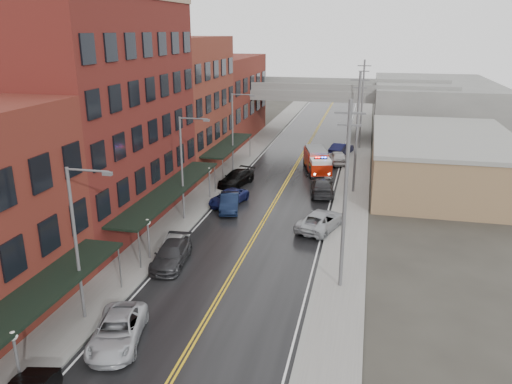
# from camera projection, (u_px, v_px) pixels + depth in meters

# --- Properties ---
(road) EXTENTS (11.00, 160.00, 0.02)m
(road) POSITION_uv_depth(u_px,v_px,m) (274.00, 203.00, 47.49)
(road) COLOR black
(road) RESTS_ON ground
(sidewalk_left) EXTENTS (3.00, 160.00, 0.15)m
(sidewalk_left) POSITION_uv_depth(u_px,v_px,m) (201.00, 197.00, 49.01)
(sidewalk_left) COLOR slate
(sidewalk_left) RESTS_ON ground
(sidewalk_right) EXTENTS (3.00, 160.00, 0.15)m
(sidewalk_right) POSITION_uv_depth(u_px,v_px,m) (352.00, 208.00, 45.92)
(sidewalk_right) COLOR slate
(sidewalk_right) RESTS_ON ground
(curb_left) EXTENTS (0.30, 160.00, 0.15)m
(curb_left) POSITION_uv_depth(u_px,v_px,m) (217.00, 198.00, 48.66)
(curb_left) COLOR gray
(curb_left) RESTS_ON ground
(curb_right) EXTENTS (0.30, 160.00, 0.15)m
(curb_right) POSITION_uv_depth(u_px,v_px,m) (334.00, 207.00, 46.27)
(curb_right) COLOR gray
(curb_right) RESTS_ON ground
(brick_building_b) EXTENTS (9.00, 20.00, 18.00)m
(brick_building_b) POSITION_uv_depth(u_px,v_px,m) (101.00, 116.00, 41.02)
(brick_building_b) COLOR #591B17
(brick_building_b) RESTS_ON ground
(brick_building_c) EXTENTS (9.00, 15.00, 15.00)m
(brick_building_c) POSITION_uv_depth(u_px,v_px,m) (179.00, 104.00, 57.70)
(brick_building_c) COLOR brown
(brick_building_c) RESTS_ON ground
(brick_building_far) EXTENTS (9.00, 20.00, 12.00)m
(brick_building_far) POSITION_uv_depth(u_px,v_px,m) (222.00, 98.00, 74.38)
(brick_building_far) COLOR maroon
(brick_building_far) RESTS_ON ground
(tan_building) EXTENTS (14.00, 22.00, 5.00)m
(tan_building) POSITION_uv_depth(u_px,v_px,m) (441.00, 161.00, 52.60)
(tan_building) COLOR olive
(tan_building) RESTS_ON ground
(right_far_block) EXTENTS (18.00, 30.00, 8.00)m
(right_far_block) POSITION_uv_depth(u_px,v_px,m) (432.00, 107.00, 79.51)
(right_far_block) COLOR slate
(right_far_block) RESTS_ON ground
(awning_0) EXTENTS (2.60, 16.00, 3.09)m
(awning_0) POSITION_uv_depth(u_px,v_px,m) (21.00, 308.00, 24.05)
(awning_0) COLOR black
(awning_0) RESTS_ON ground
(awning_1) EXTENTS (2.60, 18.00, 3.09)m
(awning_1) POSITION_uv_depth(u_px,v_px,m) (171.00, 190.00, 41.66)
(awning_1) COLOR black
(awning_1) RESTS_ON ground
(awning_2) EXTENTS (2.60, 13.00, 3.09)m
(awning_2) POSITION_uv_depth(u_px,v_px,m) (228.00, 145.00, 57.87)
(awning_2) COLOR black
(awning_2) RESTS_ON ground
(globe_lamp_0) EXTENTS (0.44, 0.44, 3.12)m
(globe_lamp_0) POSITION_uv_depth(u_px,v_px,m) (15.00, 347.00, 22.18)
(globe_lamp_0) COLOR #59595B
(globe_lamp_0) RESTS_ON ground
(globe_lamp_1) EXTENTS (0.44, 0.44, 3.12)m
(globe_lamp_1) POSITION_uv_depth(u_px,v_px,m) (148.00, 230.00, 35.15)
(globe_lamp_1) COLOR #59595B
(globe_lamp_1) RESTS_ON ground
(globe_lamp_2) EXTENTS (0.44, 0.44, 3.12)m
(globe_lamp_2) POSITION_uv_depth(u_px,v_px,m) (209.00, 176.00, 48.12)
(globe_lamp_2) COLOR #59595B
(globe_lamp_2) RESTS_ON ground
(street_lamp_0) EXTENTS (2.64, 0.22, 9.00)m
(street_lamp_0) POSITION_uv_depth(u_px,v_px,m) (79.00, 236.00, 26.88)
(street_lamp_0) COLOR #59595B
(street_lamp_0) RESTS_ON ground
(street_lamp_1) EXTENTS (2.64, 0.22, 9.00)m
(street_lamp_1) POSITION_uv_depth(u_px,v_px,m) (184.00, 162.00, 41.70)
(street_lamp_1) COLOR #59595B
(street_lamp_1) RESTS_ON ground
(street_lamp_2) EXTENTS (2.64, 0.22, 9.00)m
(street_lamp_2) POSITION_uv_depth(u_px,v_px,m) (235.00, 127.00, 56.53)
(street_lamp_2) COLOR #59595B
(street_lamp_2) RESTS_ON ground
(utility_pole_0) EXTENTS (1.80, 0.24, 12.00)m
(utility_pole_0) POSITION_uv_depth(u_px,v_px,m) (345.00, 194.00, 30.11)
(utility_pole_0) COLOR #59595B
(utility_pole_0) RESTS_ON ground
(utility_pole_1) EXTENTS (1.80, 0.24, 12.00)m
(utility_pole_1) POSITION_uv_depth(u_px,v_px,m) (357.00, 131.00, 48.64)
(utility_pole_1) COLOR #59595B
(utility_pole_1) RESTS_ON ground
(utility_pole_2) EXTENTS (1.80, 0.24, 12.00)m
(utility_pole_2) POSITION_uv_depth(u_px,v_px,m) (362.00, 103.00, 67.17)
(utility_pole_2) COLOR #59595B
(utility_pole_2) RESTS_ON ground
(overpass) EXTENTS (40.00, 10.00, 7.50)m
(overpass) POSITION_uv_depth(u_px,v_px,m) (314.00, 97.00, 75.28)
(overpass) COLOR slate
(overpass) RESTS_ON ground
(fire_truck) EXTENTS (4.25, 7.50, 2.61)m
(fire_truck) POSITION_uv_depth(u_px,v_px,m) (317.00, 161.00, 57.14)
(fire_truck) COLOR #B21A08
(fire_truck) RESTS_ON ground
(parked_car_left_2) EXTENTS (3.65, 5.69, 1.46)m
(parked_car_left_2) POSITION_uv_depth(u_px,v_px,m) (117.00, 331.00, 26.14)
(parked_car_left_2) COLOR #A9ACB1
(parked_car_left_2) RESTS_ON ground
(parked_car_left_3) EXTENTS (2.62, 5.34, 1.50)m
(parked_car_left_3) POSITION_uv_depth(u_px,v_px,m) (171.00, 254.00, 34.98)
(parked_car_left_3) COLOR #27282A
(parked_car_left_3) RESTS_ON ground
(parked_car_left_4) EXTENTS (2.26, 4.62, 1.52)m
(parked_car_left_4) POSITION_uv_depth(u_px,v_px,m) (172.00, 247.00, 36.08)
(parked_car_left_4) COLOR silver
(parked_car_left_4) RESTS_ON ground
(parked_car_left_5) EXTENTS (2.63, 4.94, 1.55)m
(parked_car_left_5) POSITION_uv_depth(u_px,v_px,m) (230.00, 202.00, 45.42)
(parked_car_left_5) COLOR black
(parked_car_left_5) RESTS_ON ground
(parked_car_left_6) EXTENTS (3.31, 5.18, 1.33)m
(parked_car_left_6) POSITION_uv_depth(u_px,v_px,m) (229.00, 197.00, 47.05)
(parked_car_left_6) COLOR #151B4F
(parked_car_left_6) RESTS_ON ground
(parked_car_left_7) EXTENTS (3.44, 5.68, 1.54)m
(parked_car_left_7) POSITION_uv_depth(u_px,v_px,m) (236.00, 178.00, 52.76)
(parked_car_left_7) COLOR black
(parked_car_left_7) RESTS_ON ground
(parked_car_right_0) EXTENTS (4.25, 6.16, 1.56)m
(parked_car_right_0) POSITION_uv_depth(u_px,v_px,m) (321.00, 220.00, 41.08)
(parked_car_right_0) COLOR #9CA0A4
(parked_car_right_0) RESTS_ON ground
(parked_car_right_1) EXTENTS (3.00, 5.86, 1.63)m
(parked_car_right_1) POSITION_uv_depth(u_px,v_px,m) (322.00, 187.00, 49.79)
(parked_car_right_1) COLOR #252628
(parked_car_right_1) RESTS_ON ground
(parked_car_right_2) EXTENTS (2.95, 5.08, 1.62)m
(parked_car_right_2) POSITION_uv_depth(u_px,v_px,m) (338.00, 157.00, 61.23)
(parked_car_right_2) COLOR silver
(parked_car_right_2) RESTS_ON ground
(parked_car_right_3) EXTENTS (3.15, 5.25, 1.63)m
(parked_car_right_3) POSITION_uv_depth(u_px,v_px,m) (341.00, 149.00, 65.49)
(parked_car_right_3) COLOR black
(parked_car_right_3) RESTS_ON ground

